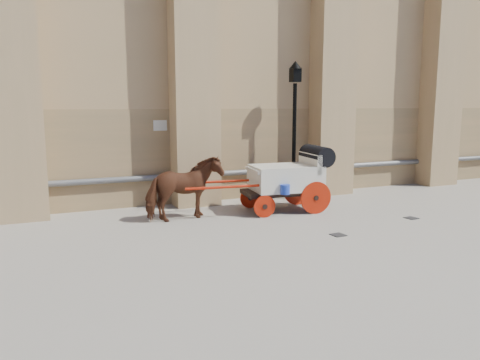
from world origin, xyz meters
name	(u,v)px	position (x,y,z in m)	size (l,w,h in m)	color
ground	(276,229)	(0.00, 0.00, 0.00)	(90.00, 90.00, 0.00)	gray
horse	(184,189)	(-1.90, 1.80, 0.87)	(0.94, 2.06, 1.74)	brown
carriage	(290,176)	(1.34, 1.73, 1.03)	(4.48, 1.67, 1.92)	black
street_lamp	(294,127)	(2.28, 3.18, 2.42)	(0.42, 0.42, 4.52)	black
drain_grate_near	(338,235)	(1.10, -1.13, 0.01)	(0.32, 0.32, 0.01)	black
drain_grate_far	(411,218)	(3.97, -0.50, 0.01)	(0.32, 0.32, 0.01)	black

